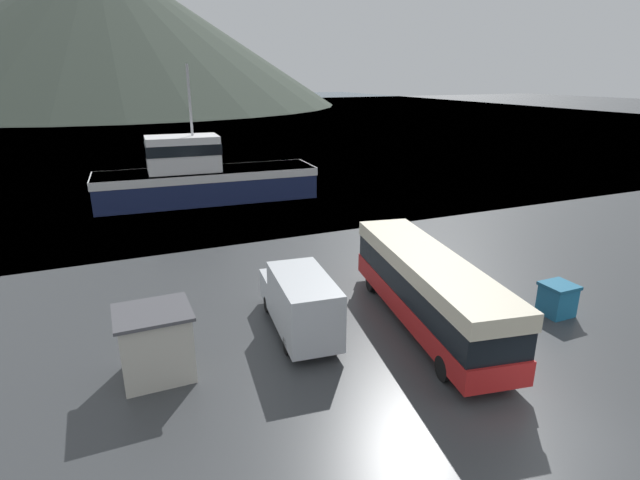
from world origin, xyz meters
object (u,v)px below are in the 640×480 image
at_px(delivery_van, 300,301).
at_px(dock_kiosk, 156,343).
at_px(tour_bus, 428,287).
at_px(storage_bin, 557,299).
at_px(fishing_boat, 203,177).

distance_m(delivery_van, dock_kiosk, 5.80).
distance_m(tour_bus, storage_bin, 6.12).
bearing_deg(dock_kiosk, tour_bus, -3.59).
height_order(delivery_van, storage_bin, delivery_van).
height_order(tour_bus, dock_kiosk, tour_bus).
bearing_deg(storage_bin, fishing_boat, 110.33).
distance_m(tour_bus, dock_kiosk, 10.84).
distance_m(storage_bin, dock_kiosk, 16.80).
bearing_deg(storage_bin, dock_kiosk, 172.43).
distance_m(delivery_van, fishing_boat, 24.10).
bearing_deg(delivery_van, dock_kiosk, -164.66).
xyz_separation_m(tour_bus, delivery_van, (-5.08, 1.58, -0.36)).
xyz_separation_m(delivery_van, fishing_boat, (0.84, 24.08, 0.65)).
height_order(delivery_van, fishing_boat, fishing_boat).
bearing_deg(fishing_boat, dock_kiosk, -11.53).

